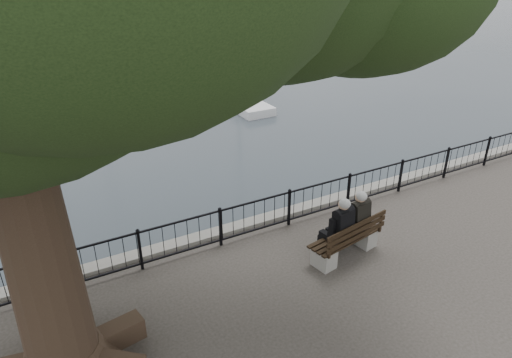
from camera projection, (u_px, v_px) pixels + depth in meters
harbor at (247, 241)px, 12.45m from camera, size 260.00×260.00×1.20m
railing at (256, 216)px, 11.59m from camera, size 22.06×0.06×1.00m
bench at (347, 243)px, 10.83m from camera, size 2.06×0.91×1.05m
person_left at (337, 231)px, 10.58m from camera, size 0.55×0.88×1.67m
person_right at (353, 223)px, 10.89m from camera, size 0.55×0.88×1.67m
lion_monument at (61, 11)px, 49.47m from camera, size 6.03×6.03×8.89m
sailboat_b at (98, 91)px, 26.91m from camera, size 3.25×6.35×13.47m
sailboat_c at (237, 98)px, 25.65m from camera, size 1.66×5.97×12.32m
sailboat_d at (235, 54)px, 37.31m from camera, size 3.58×5.85×9.67m
sailboat_f at (94, 64)px, 33.84m from camera, size 2.47×5.80×11.91m
sailboat_g at (122, 40)px, 43.98m from camera, size 3.01×4.82×8.22m
sailboat_h at (31, 52)px, 37.47m from camera, size 2.52×6.15×14.96m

